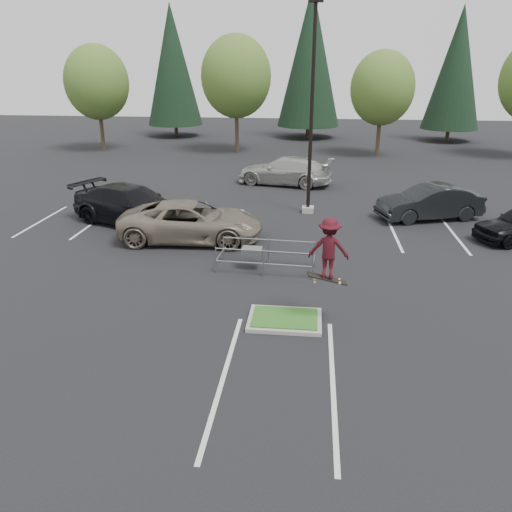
# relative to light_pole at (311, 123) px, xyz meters

# --- Properties ---
(ground) EXTENTS (120.00, 120.00, 0.00)m
(ground) POSITION_rel_light_pole_xyz_m (-0.50, -12.00, -4.56)
(ground) COLOR black
(ground) RESTS_ON ground
(grass_median) EXTENTS (2.20, 1.60, 0.16)m
(grass_median) POSITION_rel_light_pole_xyz_m (-0.50, -12.00, -4.48)
(grass_median) COLOR gray
(grass_median) RESTS_ON ground
(stall_lines) EXTENTS (22.62, 17.60, 0.01)m
(stall_lines) POSITION_rel_light_pole_xyz_m (-1.85, -5.98, -4.56)
(stall_lines) COLOR silver
(stall_lines) RESTS_ON ground
(light_pole) EXTENTS (0.70, 0.60, 10.12)m
(light_pole) POSITION_rel_light_pole_xyz_m (0.00, 0.00, 0.00)
(light_pole) COLOR gray
(light_pole) RESTS_ON ground
(decid_a) EXTENTS (5.44, 5.44, 8.91)m
(decid_a) POSITION_rel_light_pole_xyz_m (-18.51, 18.03, 1.02)
(decid_a) COLOR #38281C
(decid_a) RESTS_ON ground
(decid_b) EXTENTS (5.89, 5.89, 9.64)m
(decid_b) POSITION_rel_light_pole_xyz_m (-6.51, 18.53, 1.48)
(decid_b) COLOR #38281C
(decid_b) RESTS_ON ground
(decid_c) EXTENTS (5.12, 5.12, 8.38)m
(decid_c) POSITION_rel_light_pole_xyz_m (5.49, 17.83, 0.69)
(decid_c) COLOR #38281C
(decid_c) RESTS_ON ground
(conif_a) EXTENTS (5.72, 5.72, 13.00)m
(conif_a) POSITION_rel_light_pole_xyz_m (-14.50, 28.00, 2.54)
(conif_a) COLOR #38281C
(conif_a) RESTS_ON ground
(conif_b) EXTENTS (6.38, 6.38, 14.50)m
(conif_b) POSITION_rel_light_pole_xyz_m (-0.50, 28.50, 3.29)
(conif_b) COLOR #38281C
(conif_b) RESTS_ON ground
(conif_c) EXTENTS (5.50, 5.50, 12.50)m
(conif_c) POSITION_rel_light_pole_xyz_m (13.50, 27.50, 2.29)
(conif_c) COLOR #38281C
(conif_c) RESTS_ON ground
(cart_corral) EXTENTS (3.68, 1.50, 1.02)m
(cart_corral) POSITION_rel_light_pole_xyz_m (-1.85, -7.98, -3.92)
(cart_corral) COLOR gray
(cart_corral) RESTS_ON ground
(skateboarder) EXTENTS (1.19, 0.74, 1.99)m
(skateboarder) POSITION_rel_light_pole_xyz_m (0.70, -11.97, -2.16)
(skateboarder) COLOR black
(skateboarder) RESTS_ON ground
(car_l_tan) EXTENTS (6.30, 3.15, 1.71)m
(car_l_tan) POSITION_rel_light_pole_xyz_m (-5.00, -5.00, -3.70)
(car_l_tan) COLOR #776C5B
(car_l_tan) RESTS_ON ground
(car_l_black) EXTENTS (6.87, 4.97, 1.85)m
(car_l_black) POSITION_rel_light_pole_xyz_m (-8.50, -2.94, -3.64)
(car_l_black) COLOR black
(car_l_black) RESTS_ON ground
(car_r_charc) EXTENTS (5.43, 3.27, 1.69)m
(car_r_charc) POSITION_rel_light_pole_xyz_m (6.00, -0.50, -3.71)
(car_r_charc) COLOR black
(car_r_charc) RESTS_ON ground
(car_far_silver) EXTENTS (6.39, 3.72, 1.74)m
(car_far_silver) POSITION_rel_light_pole_xyz_m (-1.55, 6.38, -3.69)
(car_far_silver) COLOR #B1B2AC
(car_far_silver) RESTS_ON ground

